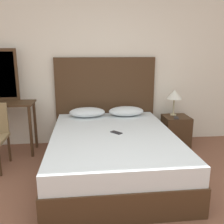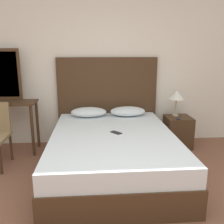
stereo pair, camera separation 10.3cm
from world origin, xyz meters
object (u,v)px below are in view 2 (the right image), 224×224
(nightstand, at_px, (178,132))
(table_lamp, at_px, (177,95))
(phone_on_nightstand, at_px, (178,118))
(bed, at_px, (113,153))
(vanity_desk, at_px, (3,112))
(phone_on_bed, at_px, (116,133))

(nightstand, height_order, table_lamp, table_lamp)
(phone_on_nightstand, bearing_deg, bed, -148.17)
(table_lamp, bearing_deg, nightstand, -70.56)
(nightstand, bearing_deg, bed, -145.53)
(phone_on_nightstand, bearing_deg, nightstand, 67.65)
(table_lamp, distance_m, phone_on_nightstand, 0.38)
(vanity_desk, bearing_deg, nightstand, 0.07)
(phone_on_bed, relative_size, phone_on_nightstand, 0.97)
(phone_on_bed, xyz_separation_m, vanity_desk, (-1.64, 0.77, 0.11))
(phone_on_bed, xyz_separation_m, phone_on_nightstand, (1.04, 0.67, -0.02))
(bed, relative_size, table_lamp, 5.07)
(phone_on_nightstand, bearing_deg, vanity_desk, 177.94)
(phone_on_bed, bearing_deg, table_lamp, 38.85)
(bed, distance_m, vanity_desk, 1.82)
(bed, height_order, nightstand, bed)
(nightstand, height_order, vanity_desk, vanity_desk)
(phone_on_bed, distance_m, table_lamp, 1.39)
(vanity_desk, bearing_deg, phone_on_bed, -25.00)
(bed, relative_size, phone_on_bed, 13.40)
(table_lamp, bearing_deg, phone_on_nightstand, -94.09)
(table_lamp, bearing_deg, phone_on_bed, -141.15)
(table_lamp, relative_size, vanity_desk, 0.42)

